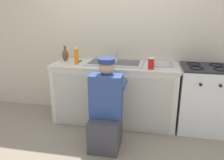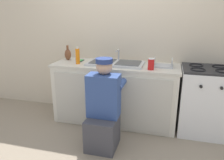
# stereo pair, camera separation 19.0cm
# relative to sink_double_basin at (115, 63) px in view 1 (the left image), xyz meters

# --- Properties ---
(ground_plane) EXTENTS (12.00, 12.00, 0.00)m
(ground_plane) POSITION_rel_sink_double_basin_xyz_m (0.00, -0.30, -0.91)
(ground_plane) COLOR gray
(back_wall) EXTENTS (6.00, 0.10, 2.50)m
(back_wall) POSITION_rel_sink_double_basin_xyz_m (0.00, 0.35, 0.34)
(back_wall) COLOR beige
(back_wall) RESTS_ON ground_plane
(counter_cabinet) EXTENTS (1.78, 0.62, 0.85)m
(counter_cabinet) POSITION_rel_sink_double_basin_xyz_m (0.00, -0.01, -0.48)
(counter_cabinet) COLOR silver
(counter_cabinet) RESTS_ON ground_plane
(countertop) EXTENTS (1.82, 0.62, 0.03)m
(countertop) POSITION_rel_sink_double_basin_xyz_m (0.00, -0.00, -0.04)
(countertop) COLOR beige
(countertop) RESTS_ON counter_cabinet
(sink_double_basin) EXTENTS (0.80, 0.44, 0.19)m
(sink_double_basin) POSITION_rel_sink_double_basin_xyz_m (0.00, 0.00, 0.00)
(sink_double_basin) COLOR silver
(sink_double_basin) RESTS_ON countertop
(stove_range) EXTENTS (0.66, 0.62, 0.92)m
(stove_range) POSITION_rel_sink_double_basin_xyz_m (1.25, -0.00, -0.45)
(stove_range) COLOR white
(stove_range) RESTS_ON ground_plane
(plumber_person) EXTENTS (0.42, 0.61, 1.10)m
(plumber_person) POSITION_rel_sink_double_basin_xyz_m (0.02, -0.69, -0.45)
(plumber_person) COLOR #3F3F47
(plumber_person) RESTS_ON ground_plane
(cell_phone) EXTENTS (0.07, 0.14, 0.01)m
(cell_phone) POSITION_rel_sink_double_basin_xyz_m (-0.57, 0.07, -0.01)
(cell_phone) COLOR black
(cell_phone) RESTS_ON countertop
(soda_cup_red) EXTENTS (0.08, 0.08, 0.15)m
(soda_cup_red) POSITION_rel_sink_double_basin_xyz_m (0.52, -0.18, 0.06)
(soda_cup_red) COLOR red
(soda_cup_red) RESTS_ON countertop
(soap_bottle_orange) EXTENTS (0.06, 0.06, 0.25)m
(soap_bottle_orange) POSITION_rel_sink_double_basin_xyz_m (-0.54, -0.11, 0.09)
(soap_bottle_orange) COLOR orange
(soap_bottle_orange) RESTS_ON countertop
(vase_decorative) EXTENTS (0.10, 0.10, 0.23)m
(vase_decorative) POSITION_rel_sink_double_basin_xyz_m (-0.79, 0.09, 0.07)
(vase_decorative) COLOR brown
(vase_decorative) RESTS_ON countertop
(dish_rack_tray) EXTENTS (0.28, 0.22, 0.11)m
(dish_rack_tray) POSITION_rel_sink_double_basin_xyz_m (0.66, 0.03, 0.01)
(dish_rack_tray) COLOR #B2B7BC
(dish_rack_tray) RESTS_ON countertop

